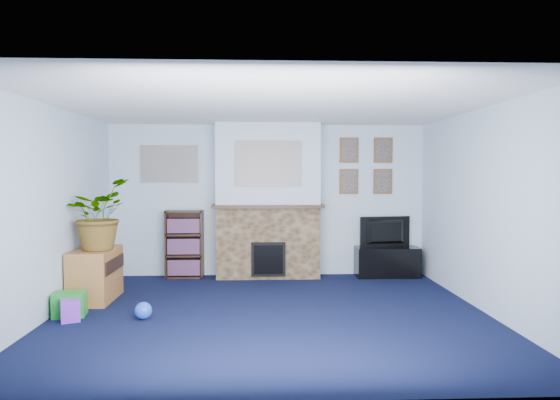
{
  "coord_description": "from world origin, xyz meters",
  "views": [
    {
      "loc": [
        -0.14,
        -5.71,
        1.62
      ],
      "look_at": [
        0.14,
        0.83,
        1.28
      ],
      "focal_mm": 32.0,
      "sensor_mm": 36.0,
      "label": 1
    }
  ],
  "objects_px": {
    "bookshelf": "(185,245)",
    "sideboard": "(96,273)",
    "television": "(387,232)",
    "tv_stand": "(387,262)"
  },
  "relations": [
    {
      "from": "bookshelf",
      "to": "sideboard",
      "type": "bearing_deg",
      "value": -123.95
    },
    {
      "from": "television",
      "to": "bookshelf",
      "type": "relative_size",
      "value": 0.79
    },
    {
      "from": "television",
      "to": "bookshelf",
      "type": "bearing_deg",
      "value": -9.94
    },
    {
      "from": "tv_stand",
      "to": "television",
      "type": "height_order",
      "value": "television"
    },
    {
      "from": "television",
      "to": "bookshelf",
      "type": "distance_m",
      "value": 3.19
    },
    {
      "from": "television",
      "to": "bookshelf",
      "type": "xyz_separation_m",
      "value": [
        -3.19,
        0.06,
        -0.2
      ]
    },
    {
      "from": "television",
      "to": "bookshelf",
      "type": "height_order",
      "value": "bookshelf"
    },
    {
      "from": "television",
      "to": "tv_stand",
      "type": "bearing_deg",
      "value": 81.07
    },
    {
      "from": "bookshelf",
      "to": "sideboard",
      "type": "distance_m",
      "value": 1.68
    },
    {
      "from": "sideboard",
      "to": "tv_stand",
      "type": "bearing_deg",
      "value": 17.63
    }
  ]
}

